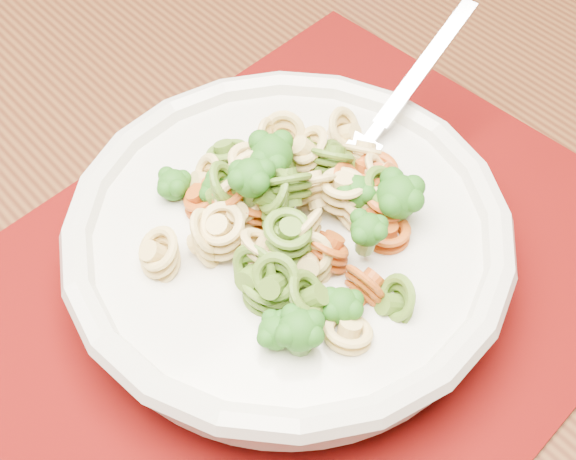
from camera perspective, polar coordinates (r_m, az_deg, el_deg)
dining_table at (r=0.66m, az=-4.76°, el=-0.78°), size 1.54×1.04×0.75m
placemat at (r=0.51m, az=0.81°, el=-3.93°), size 0.48×0.40×0.00m
pasta_bowl at (r=0.50m, az=-0.00°, el=-0.63°), size 0.28×0.28×0.05m
pasta_broccoli_heap at (r=0.48m, az=0.00°, el=0.43°), size 0.23×0.23×0.06m
fork at (r=0.52m, az=5.01°, el=5.37°), size 0.18×0.06×0.08m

